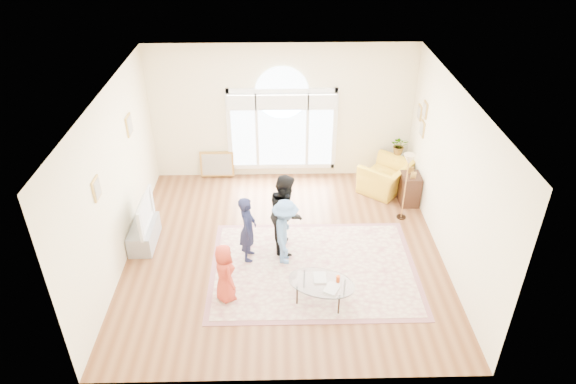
{
  "coord_description": "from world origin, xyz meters",
  "views": [
    {
      "loc": [
        -0.1,
        -7.88,
        6.22
      ],
      "look_at": [
        0.08,
        0.3,
        1.15
      ],
      "focal_mm": 32.0,
      "sensor_mm": 36.0,
      "label": 1
    }
  ],
  "objects_px": {
    "television": "(141,212)",
    "armchair": "(386,177)",
    "area_rug": "(314,268)",
    "tv_console": "(144,234)",
    "coffee_table": "(321,283)"
  },
  "relations": [
    {
      "from": "television",
      "to": "armchair",
      "type": "relative_size",
      "value": 1.0
    },
    {
      "from": "tv_console",
      "to": "television",
      "type": "bearing_deg",
      "value": -0.0
    },
    {
      "from": "television",
      "to": "armchair",
      "type": "bearing_deg",
      "value": 20.45
    },
    {
      "from": "tv_console",
      "to": "armchair",
      "type": "relative_size",
      "value": 0.92
    },
    {
      "from": "coffee_table",
      "to": "armchair",
      "type": "relative_size",
      "value": 1.21
    },
    {
      "from": "armchair",
      "to": "television",
      "type": "bearing_deg",
      "value": -29.84
    },
    {
      "from": "tv_console",
      "to": "television",
      "type": "xyz_separation_m",
      "value": [
        0.01,
        -0.0,
        0.52
      ]
    },
    {
      "from": "area_rug",
      "to": "armchair",
      "type": "bearing_deg",
      "value": 56.51
    },
    {
      "from": "tv_console",
      "to": "area_rug",
      "type": "bearing_deg",
      "value": -14.5
    },
    {
      "from": "tv_console",
      "to": "television",
      "type": "distance_m",
      "value": 0.52
    },
    {
      "from": "tv_console",
      "to": "television",
      "type": "height_order",
      "value": "television"
    },
    {
      "from": "coffee_table",
      "to": "area_rug",
      "type": "bearing_deg",
      "value": 114.22
    },
    {
      "from": "tv_console",
      "to": "coffee_table",
      "type": "bearing_deg",
      "value": -26.91
    },
    {
      "from": "television",
      "to": "coffee_table",
      "type": "height_order",
      "value": "television"
    },
    {
      "from": "television",
      "to": "tv_console",
      "type": "bearing_deg",
      "value": 180.0
    }
  ]
}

